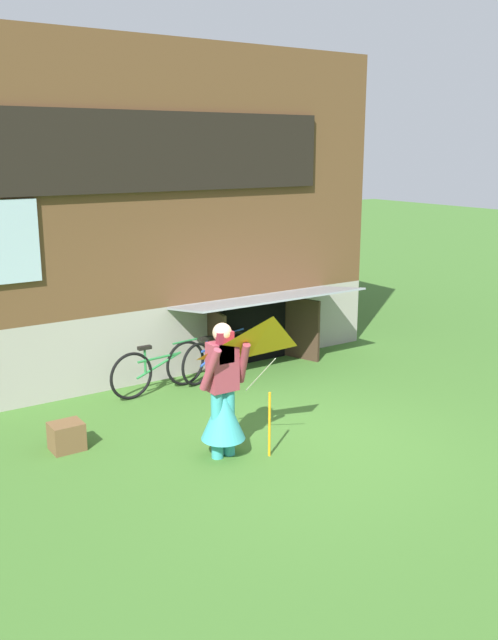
# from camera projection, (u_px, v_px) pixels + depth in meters

# --- Properties ---
(ground_plane) EXTENTS (60.00, 60.00, 0.00)m
(ground_plane) POSITION_uv_depth(u_px,v_px,m) (294.00, 441.00, 8.64)
(ground_plane) COLOR #3D6B28
(log_house) EXTENTS (7.54, 6.04, 5.06)m
(log_house) POSITION_uv_depth(u_px,v_px,m) (110.00, 205.00, 12.43)
(log_house) COLOR #9E998E
(log_house) RESTS_ON ground_plane
(person) EXTENTS (0.61, 0.52, 1.61)m
(person) POSITION_uv_depth(u_px,v_px,m) (223.00, 402.00, 8.05)
(person) COLOR teal
(person) RESTS_ON ground_plane
(kite) EXTENTS (1.02, 1.00, 1.66)m
(kite) POSITION_uv_depth(u_px,v_px,m) (273.00, 355.00, 7.62)
(kite) COLOR orange
(kite) RESTS_ON ground_plane
(bicycle_blue) EXTENTS (1.51, 0.52, 0.72)m
(bicycle_blue) POSITION_uv_depth(u_px,v_px,m) (216.00, 356.00, 10.92)
(bicycle_blue) COLOR black
(bicycle_blue) RESTS_ON ground_plane
(bicycle_green) EXTENTS (1.64, 0.23, 0.75)m
(bicycle_green) POSITION_uv_depth(u_px,v_px,m) (159.00, 368.00, 10.28)
(bicycle_green) COLOR black
(bicycle_green) RESTS_ON ground_plane
(wooden_crate) EXTENTS (0.38, 0.32, 0.34)m
(wooden_crate) POSITION_uv_depth(u_px,v_px,m) (67.00, 436.00, 8.35)
(wooden_crate) COLOR brown
(wooden_crate) RESTS_ON ground_plane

